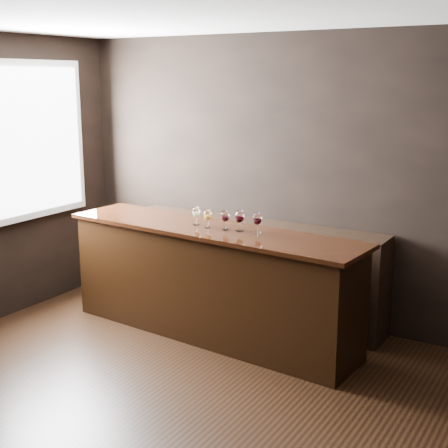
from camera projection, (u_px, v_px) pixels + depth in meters
The scene contains 10 objects.
ground at pixel (161, 413), 4.53m from camera, with size 5.00×5.00×0.00m, color black.
room_shell at pixel (138, 161), 4.32m from camera, with size 5.02×4.52×2.81m.
bar_counter at pixel (211, 284), 5.80m from camera, with size 2.87×0.62×1.00m, color black.
bar_top at pixel (211, 229), 5.68m from camera, with size 2.96×0.69×0.04m, color black.
back_bar_shelf at pixel (252, 269), 6.29m from camera, with size 2.72×0.40×0.98m, color black.
glass_white at pixel (196, 213), 5.75m from camera, with size 0.07×0.07×0.17m.
glass_amber at pixel (208, 216), 5.64m from camera, with size 0.07×0.07×0.17m.
glass_red_a at pixel (225, 217), 5.57m from camera, with size 0.08×0.08×0.18m.
glass_red_b at pixel (240, 217), 5.52m from camera, with size 0.08×0.08×0.19m.
glass_red_c at pixel (257, 219), 5.45m from camera, with size 0.08×0.08×0.18m.
Camera 1 is at (2.52, -3.25, 2.37)m, focal length 50.00 mm.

